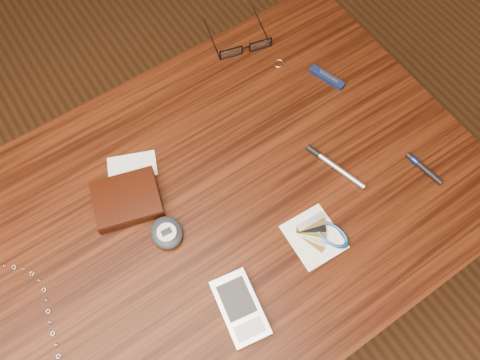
{
  "coord_description": "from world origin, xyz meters",
  "views": [
    {
      "loc": [
        -0.16,
        -0.3,
        1.57
      ],
      "look_at": [
        0.05,
        0.01,
        0.76
      ],
      "focal_mm": 35.0,
      "sensor_mm": 36.0,
      "label": 1
    }
  ],
  "objects": [
    {
      "name": "gold_ring",
      "position": [
        0.28,
        0.2,
        0.75
      ],
      "size": [
        0.03,
        0.03,
        0.0
      ],
      "primitive_type": "torus",
      "rotation": [
        0.0,
        0.0,
        0.32
      ],
      "color": "tan",
      "rests_on": "desk"
    },
    {
      "name": "notepad_keys",
      "position": [
        0.11,
        -0.16,
        0.75
      ],
      "size": [
        0.11,
        0.1,
        0.01
      ],
      "color": "white",
      "rests_on": "desk"
    },
    {
      "name": "eyeglasses",
      "position": [
        0.24,
        0.28,
        0.76
      ],
      "size": [
        0.15,
        0.15,
        0.03
      ],
      "color": "black",
      "rests_on": "desk"
    },
    {
      "name": "pedometer",
      "position": [
        -0.12,
        0.0,
        0.76
      ],
      "size": [
        0.06,
        0.07,
        0.03
      ],
      "color": "black",
      "rests_on": "desk"
    },
    {
      "name": "desk",
      "position": [
        0.0,
        0.0,
        0.65
      ],
      "size": [
        1.0,
        0.7,
        0.75
      ],
      "color": "#341408",
      "rests_on": "ground"
    },
    {
      "name": "black_blue_pen",
      "position": [
        0.36,
        -0.16,
        0.76
      ],
      "size": [
        0.02,
        0.09,
        0.01
      ],
      "color": "black",
      "rests_on": "desk"
    },
    {
      "name": "pocket_knife",
      "position": [
        0.34,
        0.11,
        0.76
      ],
      "size": [
        0.04,
        0.08,
        0.01
      ],
      "color": "#0D183A",
      "rests_on": "desk"
    },
    {
      "name": "silver_pen",
      "position": [
        0.22,
        -0.05,
        0.76
      ],
      "size": [
        0.05,
        0.13,
        0.01
      ],
      "color": "#A9A8AD",
      "rests_on": "desk"
    },
    {
      "name": "wallet_and_card",
      "position": [
        -0.15,
        0.1,
        0.76
      ],
      "size": [
        0.17,
        0.17,
        0.03
      ],
      "color": "black",
      "rests_on": "desk"
    },
    {
      "name": "pda_phone",
      "position": [
        -0.09,
        -0.19,
        0.76
      ],
      "size": [
        0.08,
        0.13,
        0.02
      ],
      "color": "#ACABB0",
      "rests_on": "desk"
    },
    {
      "name": "ground",
      "position": [
        0.0,
        0.0,
        0.0
      ],
      "size": [
        3.8,
        3.8,
        0.0
      ],
      "primitive_type": "plane",
      "color": "#472814",
      "rests_on": "ground"
    }
  ]
}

